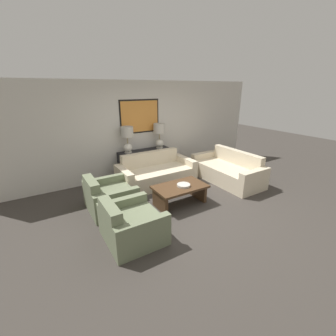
% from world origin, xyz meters
% --- Properties ---
extents(ground_plane, '(20.00, 20.00, 0.00)m').
position_xyz_m(ground_plane, '(0.00, 0.00, 0.00)').
color(ground_plane, '#3D3833').
extents(back_wall, '(8.06, 0.12, 2.65)m').
position_xyz_m(back_wall, '(0.00, 2.42, 1.33)').
color(back_wall, beige).
rests_on(back_wall, ground_plane).
extents(console_table, '(1.52, 0.39, 0.78)m').
position_xyz_m(console_table, '(0.00, 2.14, 0.39)').
color(console_table, black).
rests_on(console_table, ground_plane).
extents(table_lamp_left, '(0.33, 0.33, 0.71)m').
position_xyz_m(table_lamp_left, '(-0.49, 2.14, 1.22)').
color(table_lamp_left, silver).
rests_on(table_lamp_left, console_table).
extents(table_lamp_right, '(0.33, 0.33, 0.71)m').
position_xyz_m(table_lamp_right, '(0.49, 2.14, 1.22)').
color(table_lamp_right, silver).
rests_on(table_lamp_right, console_table).
extents(couch_by_back_wall, '(2.02, 0.94, 0.81)m').
position_xyz_m(couch_by_back_wall, '(0.00, 1.47, 0.28)').
color(couch_by_back_wall, beige).
rests_on(couch_by_back_wall, ground_plane).
extents(couch_by_side, '(0.94, 2.02, 0.81)m').
position_xyz_m(couch_by_side, '(1.79, 0.62, 0.28)').
color(couch_by_side, beige).
rests_on(couch_by_side, ground_plane).
extents(coffee_table, '(1.15, 0.69, 0.44)m').
position_xyz_m(coffee_table, '(-0.09, 0.21, 0.32)').
color(coffee_table, '#4C331E').
rests_on(coffee_table, ground_plane).
extents(decorative_bowl, '(0.29, 0.29, 0.04)m').
position_xyz_m(decorative_bowl, '(-0.04, 0.16, 0.46)').
color(decorative_bowl, beige).
rests_on(decorative_bowl, coffee_table).
extents(armchair_near_back_wall, '(0.92, 0.99, 0.76)m').
position_xyz_m(armchair_near_back_wall, '(-1.50, 0.80, 0.27)').
color(armchair_near_back_wall, '#707A5B').
rests_on(armchair_near_back_wall, ground_plane).
extents(armchair_near_camera, '(0.92, 0.99, 0.76)m').
position_xyz_m(armchair_near_camera, '(-1.50, -0.38, 0.27)').
color(armchair_near_camera, '#707A5B').
rests_on(armchair_near_camera, ground_plane).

